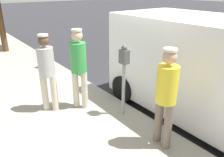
{
  "coord_description": "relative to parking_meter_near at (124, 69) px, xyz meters",
  "views": [
    {
      "loc": [
        4.11,
        3.45,
        2.72
      ],
      "look_at": [
        1.65,
        0.22,
        1.05
      ],
      "focal_mm": 36.1,
      "sensor_mm": 36.0,
      "label": 1
    }
  ],
  "objects": [
    {
      "name": "sidewalk_slab",
      "position": [
        2.15,
        -0.22,
        -1.11
      ],
      "size": [
        5.0,
        32.0,
        0.15
      ],
      "primitive_type": "cube",
      "color": "#9E998E",
      "rests_on": "ground"
    },
    {
      "name": "parking_meter_near",
      "position": [
        0.0,
        0.0,
        0.0
      ],
      "size": [
        0.14,
        0.18,
        1.52
      ],
      "color": "gray",
      "rests_on": "sidewalk_slab"
    },
    {
      "name": "pedestrian_in_yellow",
      "position": [
        0.1,
        1.17,
        -0.04
      ],
      "size": [
        0.34,
        0.36,
        1.72
      ],
      "color": "#726656",
      "rests_on": "sidewalk_slab"
    },
    {
      "name": "pedestrian_in_green",
      "position": [
        0.56,
        -0.83,
        -0.01
      ],
      "size": [
        0.34,
        0.34,
        1.77
      ],
      "color": "beige",
      "rests_on": "sidewalk_slab"
    },
    {
      "name": "pedestrian_in_gray",
      "position": [
        1.16,
        -1.14,
        -0.06
      ],
      "size": [
        0.34,
        0.34,
        1.69
      ],
      "color": "beige",
      "rests_on": "sidewalk_slab"
    },
    {
      "name": "fire_hydrant",
      "position": [
        0.1,
        -3.85,
        -0.61
      ],
      "size": [
        0.24,
        0.24,
        0.86
      ],
      "color": "red",
      "rests_on": "sidewalk_slab"
    },
    {
      "name": "ground_plane",
      "position": [
        -1.35,
        -0.22,
        -1.18
      ],
      "size": [
        80.0,
        80.0,
        0.0
      ],
      "primitive_type": "plane",
      "color": "#2D2D33"
    }
  ]
}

